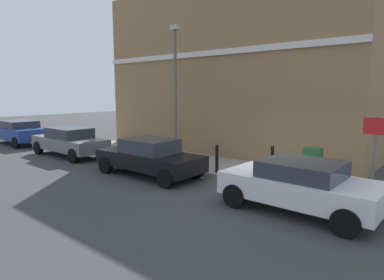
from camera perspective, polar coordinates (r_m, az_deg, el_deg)
The scene contains 12 objects.
ground at distance 10.52m, azimuth 12.38°, elevation -8.94°, with size 80.00×80.00×0.00m, color #38383A.
sidewalk at distance 15.41m, azimuth -4.44°, elevation -2.99°, with size 2.75×30.00×0.15m, color gray.
corner_building at distance 18.36m, azimuth 9.47°, elevation 11.31°, with size 7.33×13.53×8.18m.
car_white at distance 9.05m, azimuth 18.13°, elevation -7.30°, with size 2.02×3.95×1.33m.
car_black at distance 12.30m, azimuth -7.38°, elevation -2.89°, with size 1.85×4.28×1.38m.
car_grey at distance 17.06m, azimuth -20.36°, elevation -0.18°, with size 1.79×4.38×1.38m.
car_blue at distance 22.18m, azimuth -27.64°, elevation 1.27°, with size 1.91×4.24×1.40m.
utility_cabinet at distance 11.50m, azimuth 20.00°, elevation -4.27°, with size 0.46×0.61×1.15m.
bollard_near_cabinet at distance 12.15m, azimuth 13.66°, elevation -3.24°, with size 0.14×0.14×1.04m.
bollard_far_kerb at distance 12.10m, azimuth 4.32°, elevation -3.07°, with size 0.14×0.14×1.04m.
street_sign at distance 9.92m, azimuth 28.95°, elevation -0.99°, with size 0.08×0.60×2.30m.
lamppost at distance 14.41m, azimuth -2.92°, elevation 9.15°, with size 0.20×0.44×5.72m.
Camera 1 is at (-8.95, -4.60, 3.08)m, focal length 30.90 mm.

